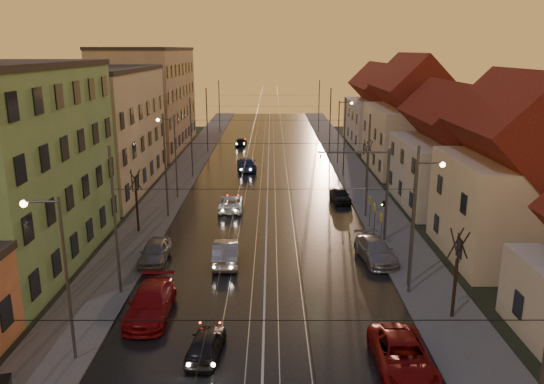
{
  "coord_description": "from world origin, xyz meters",
  "views": [
    {
      "loc": [
        0.41,
        -19.97,
        14.17
      ],
      "look_at": [
        0.45,
        20.14,
        3.32
      ],
      "focal_mm": 35.0,
      "sensor_mm": 36.0,
      "label": 1
    }
  ],
  "objects_px": {
    "street_lamp_1": "(418,211)",
    "driving_car_1": "(226,252)",
    "driving_car_4": "(241,142)",
    "parked_right_1": "(376,250)",
    "parked_left_2": "(150,303)",
    "parked_left_3": "(155,252)",
    "driving_car_0": "(206,344)",
    "parked_right_2": "(340,195)",
    "parked_right_0": "(403,356)",
    "driving_car_3": "(247,164)",
    "street_lamp_3": "(341,126)",
    "street_lamp_0": "(59,264)",
    "street_lamp_2": "(172,149)",
    "traffic_light_mast": "(374,183)",
    "driving_car_2": "(231,203)"
  },
  "relations": [
    {
      "from": "street_lamp_0",
      "to": "parked_right_2",
      "type": "height_order",
      "value": "street_lamp_0"
    },
    {
      "from": "street_lamp_1",
      "to": "driving_car_2",
      "type": "height_order",
      "value": "street_lamp_1"
    },
    {
      "from": "street_lamp_3",
      "to": "parked_left_3",
      "type": "height_order",
      "value": "street_lamp_3"
    },
    {
      "from": "parked_left_2",
      "to": "parked_left_3",
      "type": "height_order",
      "value": "parked_left_2"
    },
    {
      "from": "parked_left_2",
      "to": "driving_car_3",
      "type": "bearing_deg",
      "value": 83.8
    },
    {
      "from": "street_lamp_2",
      "to": "driving_car_2",
      "type": "distance_m",
      "value": 8.19
    },
    {
      "from": "parked_right_2",
      "to": "street_lamp_3",
      "type": "bearing_deg",
      "value": 78.1
    },
    {
      "from": "street_lamp_3",
      "to": "driving_car_3",
      "type": "bearing_deg",
      "value": -163.22
    },
    {
      "from": "driving_car_3",
      "to": "driving_car_1",
      "type": "bearing_deg",
      "value": 84.53
    },
    {
      "from": "parked_left_3",
      "to": "street_lamp_2",
      "type": "bearing_deg",
      "value": 94.8
    },
    {
      "from": "parked_right_0",
      "to": "traffic_light_mast",
      "type": "bearing_deg",
      "value": 84.21
    },
    {
      "from": "driving_car_3",
      "to": "parked_right_2",
      "type": "relative_size",
      "value": 1.37
    },
    {
      "from": "driving_car_2",
      "to": "parked_right_0",
      "type": "relative_size",
      "value": 0.89
    },
    {
      "from": "parked_right_0",
      "to": "driving_car_4",
      "type": "bearing_deg",
      "value": 100.14
    },
    {
      "from": "driving_car_0",
      "to": "parked_right_1",
      "type": "bearing_deg",
      "value": -125.37
    },
    {
      "from": "driving_car_0",
      "to": "parked_left_3",
      "type": "relative_size",
      "value": 0.83
    },
    {
      "from": "traffic_light_mast",
      "to": "parked_left_3",
      "type": "relative_size",
      "value": 1.61
    },
    {
      "from": "parked_right_1",
      "to": "driving_car_4",
      "type": "bearing_deg",
      "value": 97.41
    },
    {
      "from": "driving_car_3",
      "to": "parked_left_2",
      "type": "height_order",
      "value": "driving_car_3"
    },
    {
      "from": "street_lamp_0",
      "to": "driving_car_4",
      "type": "xyz_separation_m",
      "value": [
        4.92,
        57.02,
        -4.25
      ]
    },
    {
      "from": "traffic_light_mast",
      "to": "driving_car_4",
      "type": "height_order",
      "value": "traffic_light_mast"
    },
    {
      "from": "street_lamp_1",
      "to": "parked_left_3",
      "type": "xyz_separation_m",
      "value": [
        -16.68,
        3.91,
        -4.13
      ]
    },
    {
      "from": "driving_car_0",
      "to": "parked_right_0",
      "type": "relative_size",
      "value": 0.69
    },
    {
      "from": "traffic_light_mast",
      "to": "parked_right_2",
      "type": "xyz_separation_m",
      "value": [
        -1.02,
        10.77,
        -3.92
      ]
    },
    {
      "from": "parked_left_2",
      "to": "parked_left_3",
      "type": "relative_size",
      "value": 1.22
    },
    {
      "from": "parked_right_2",
      "to": "parked_right_0",
      "type": "bearing_deg",
      "value": -96.17
    },
    {
      "from": "parked_right_0",
      "to": "parked_right_1",
      "type": "distance_m",
      "value": 13.1
    },
    {
      "from": "parked_left_3",
      "to": "parked_right_2",
      "type": "height_order",
      "value": "parked_left_3"
    },
    {
      "from": "parked_right_0",
      "to": "street_lamp_1",
      "type": "bearing_deg",
      "value": 72.44
    },
    {
      "from": "street_lamp_0",
      "to": "traffic_light_mast",
      "type": "bearing_deg",
      "value": 43.1
    },
    {
      "from": "driving_car_0",
      "to": "driving_car_2",
      "type": "bearing_deg",
      "value": -82.82
    },
    {
      "from": "driving_car_0",
      "to": "driving_car_2",
      "type": "distance_m",
      "value": 23.68
    },
    {
      "from": "driving_car_3",
      "to": "driving_car_4",
      "type": "relative_size",
      "value": 1.46
    },
    {
      "from": "driving_car_4",
      "to": "parked_right_1",
      "type": "height_order",
      "value": "parked_right_1"
    },
    {
      "from": "parked_right_0",
      "to": "parked_left_3",
      "type": "bearing_deg",
      "value": 137.35
    },
    {
      "from": "street_lamp_1",
      "to": "driving_car_1",
      "type": "bearing_deg",
      "value": 162.3
    },
    {
      "from": "street_lamp_2",
      "to": "parked_right_1",
      "type": "bearing_deg",
      "value": -43.39
    },
    {
      "from": "street_lamp_1",
      "to": "driving_car_1",
      "type": "relative_size",
      "value": 1.66
    },
    {
      "from": "driving_car_0",
      "to": "parked_right_0",
      "type": "distance_m",
      "value": 9.14
    },
    {
      "from": "parked_right_2",
      "to": "street_lamp_2",
      "type": "bearing_deg",
      "value": 170.77
    },
    {
      "from": "traffic_light_mast",
      "to": "driving_car_0",
      "type": "xyz_separation_m",
      "value": [
        -10.71,
        -15.57,
        -3.97
      ]
    },
    {
      "from": "driving_car_1",
      "to": "street_lamp_3",
      "type": "bearing_deg",
      "value": -113.07
    },
    {
      "from": "street_lamp_1",
      "to": "street_lamp_3",
      "type": "distance_m",
      "value": 36.0
    },
    {
      "from": "street_lamp_3",
      "to": "driving_car_1",
      "type": "relative_size",
      "value": 1.66
    },
    {
      "from": "street_lamp_1",
      "to": "parked_left_3",
      "type": "distance_m",
      "value": 17.62
    },
    {
      "from": "street_lamp_0",
      "to": "driving_car_4",
      "type": "height_order",
      "value": "street_lamp_0"
    },
    {
      "from": "driving_car_3",
      "to": "parked_right_1",
      "type": "bearing_deg",
      "value": 104.61
    },
    {
      "from": "street_lamp_1",
      "to": "street_lamp_0",
      "type": "bearing_deg",
      "value": -156.28
    },
    {
      "from": "driving_car_1",
      "to": "driving_car_3",
      "type": "relative_size",
      "value": 0.88
    },
    {
      "from": "driving_car_4",
      "to": "driving_car_1",
      "type": "bearing_deg",
      "value": 94.93
    }
  ]
}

